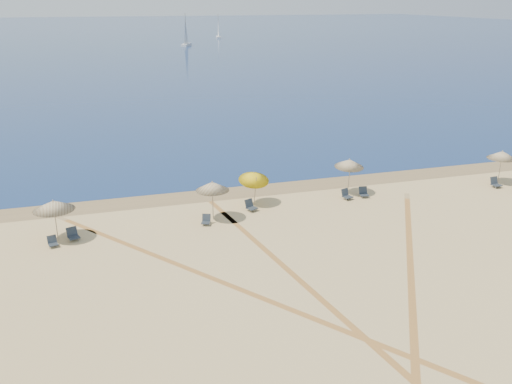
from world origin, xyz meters
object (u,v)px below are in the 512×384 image
umbrella_4 (349,163)px  chair_5 (251,206)px  umbrella_2 (212,186)px  chair_6 (346,195)px  sailboat_0 (218,31)px  umbrella_5 (502,155)px  chair_3 (73,235)px  chair_4 (206,220)px  chair_7 (364,193)px  sailboat_1 (186,36)px  umbrella_3 (254,177)px  chair_8 (495,183)px  chair_2 (53,242)px  umbrella_1 (54,205)px

umbrella_4 → chair_5: 7.86m
umbrella_2 → chair_6: 9.91m
umbrella_2 → sailboat_0: 164.78m
umbrella_5 → chair_5: size_ratio=2.83×
chair_3 → chair_4: (7.84, 0.02, -0.04)m
chair_3 → chair_5: size_ratio=0.95×
umbrella_4 → chair_5: bearing=-171.6°
sailboat_0 → chair_6: bearing=-91.0°
chair_7 → sailboat_1: size_ratio=0.08×
umbrella_4 → chair_3: umbrella_4 is taller
umbrella_2 → chair_7: umbrella_2 is taller
chair_7 → umbrella_4: bearing=141.0°
chair_5 → chair_3: bearing=162.8°
chair_4 → sailboat_0: sailboat_0 is taller
umbrella_3 → chair_7: (7.82, -0.70, -1.68)m
umbrella_2 → umbrella_4: umbrella_4 is taller
chair_5 → chair_8: size_ratio=1.19×
sailboat_0 → sailboat_1: sailboat_1 is taller
umbrella_4 → sailboat_1: (10.31, 128.47, 0.44)m
chair_2 → chair_6: size_ratio=0.83×
chair_4 → chair_7: chair_7 is taller
umbrella_2 → chair_4: (-0.59, -0.65, -1.94)m
umbrella_1 → umbrella_2: umbrella_2 is taller
chair_4 → sailboat_0: (37.57, 161.23, 2.11)m
chair_5 → chair_8: bearing=-26.7°
umbrella_2 → chair_2: (-9.51, -1.28, -1.95)m
umbrella_1 → umbrella_4: bearing=6.7°
chair_6 → sailboat_0: bearing=61.5°
chair_3 → chair_7: (19.45, 1.74, -0.01)m
chair_2 → chair_3: size_ratio=0.81×
umbrella_1 → umbrella_3: size_ratio=0.96×
umbrella_4 → chair_5: umbrella_4 is taller
umbrella_5 → chair_6: size_ratio=3.07×
chair_4 → sailboat_1: bearing=102.1°
chair_3 → chair_5: 11.21m
chair_2 → chair_4: chair_4 is taller
chair_2 → chair_4: (8.92, 0.63, 0.01)m
chair_4 → chair_6: (10.26, 1.65, 0.03)m
chair_8 → sailboat_1: bearing=86.3°
umbrella_3 → chair_4: (-3.79, -2.41, -1.71)m
chair_5 → umbrella_1: bearing=160.9°
umbrella_1 → chair_4: umbrella_1 is taller
umbrella_2 → chair_6: umbrella_2 is taller
umbrella_5 → chair_6: umbrella_5 is taller
umbrella_3 → chair_6: umbrella_3 is taller
umbrella_2 → chair_5: 3.38m
umbrella_5 → umbrella_2: bearing=-177.9°
umbrella_4 → umbrella_5: 11.94m
chair_8 → chair_2: bearing=178.6°
chair_5 → sailboat_1: 130.83m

